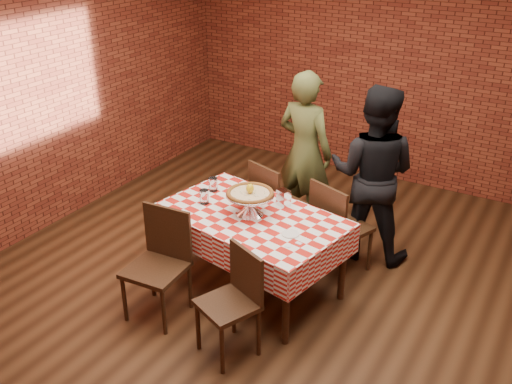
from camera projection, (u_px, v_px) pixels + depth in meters
ground at (273, 294)px, 5.29m from camera, size 6.00×6.00×0.00m
back_wall at (396, 66)px, 6.97m from camera, size 5.50×0.00×5.50m
table at (252, 252)px, 5.23m from camera, size 1.74×1.23×0.75m
tablecloth at (252, 228)px, 5.12m from camera, size 1.78×1.27×0.27m
pizza_stand at (250, 204)px, 5.03m from camera, size 0.43×0.43×0.19m
pizza at (250, 194)px, 4.99m from camera, size 0.41×0.41×0.03m
lemon at (250, 189)px, 4.96m from camera, size 0.07×0.07×0.09m
water_glass_left at (204, 197)px, 5.23m from camera, size 0.10×0.10×0.13m
water_glass_right at (213, 184)px, 5.46m from camera, size 0.10×0.10×0.13m
side_plate at (290, 234)px, 4.75m from camera, size 0.17×0.17×0.01m
sweetener_packet_a at (288, 246)px, 4.58m from camera, size 0.06×0.04×0.00m
sweetener_packet_b at (299, 243)px, 4.62m from camera, size 0.05×0.04×0.00m
condiment_caddy at (284, 198)px, 5.19m from camera, size 0.13×0.12×0.15m
chair_near_left at (155, 268)px, 4.83m from camera, size 0.49×0.49×0.94m
chair_near_right at (228, 306)px, 4.42m from camera, size 0.52×0.52×0.88m
chair_far_left at (278, 203)px, 5.92m from camera, size 0.55×0.55×0.92m
chair_far_right at (342, 226)px, 5.47m from camera, size 0.59×0.59×0.94m
diner_olive at (305, 152)px, 6.08m from camera, size 0.68×0.49×1.73m
diner_black at (373, 174)px, 5.55m from camera, size 0.92×0.76×1.74m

